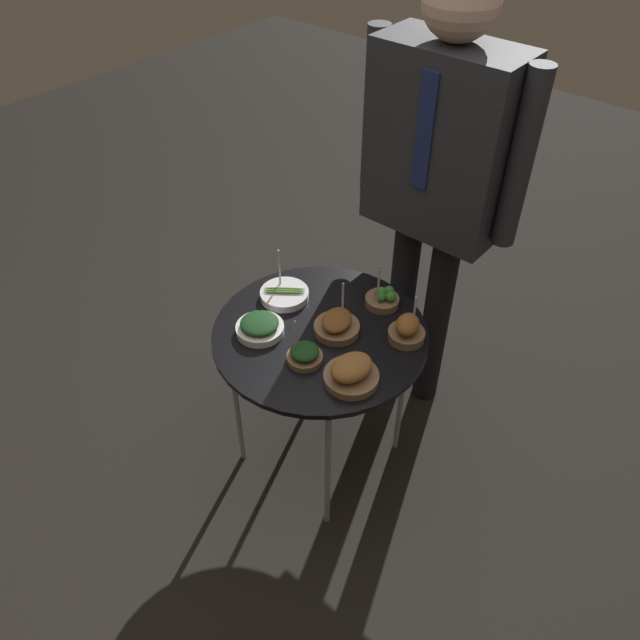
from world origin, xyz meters
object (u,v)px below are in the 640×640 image
at_px(bowl_roast_front_left, 407,330).
at_px(bowl_spinach_far_rim, 260,327).
at_px(serving_cart, 320,341).
at_px(bowl_roast_near_rim, 351,372).
at_px(bowl_asparagus_mid_left, 284,294).
at_px(bowl_broccoli_center, 383,299).
at_px(bowl_roast_front_right, 337,325).
at_px(waiter_figure, 439,165).
at_px(bowl_spinach_front_center, 305,354).

bearing_deg(bowl_roast_front_left, bowl_spinach_far_rim, -143.48).
bearing_deg(serving_cart, bowl_roast_near_rim, -26.36).
distance_m(bowl_asparagus_mid_left, bowl_broccoli_center, 0.33).
relative_size(bowl_roast_front_left, bowl_broccoli_center, 0.83).
bearing_deg(bowl_roast_front_left, bowl_roast_front_right, -148.25).
distance_m(bowl_asparagus_mid_left, waiter_figure, 0.66).
distance_m(bowl_asparagus_mid_left, bowl_spinach_front_center, 0.31).
height_order(bowl_spinach_front_center, bowl_broccoli_center, bowl_broccoli_center).
distance_m(bowl_roast_front_right, bowl_roast_near_rim, 0.22).
bearing_deg(waiter_figure, bowl_asparagus_mid_left, -119.25).
bearing_deg(bowl_broccoli_center, bowl_roast_near_rim, -68.79).
height_order(serving_cart, bowl_spinach_front_center, bowl_spinach_front_center).
relative_size(bowl_roast_near_rim, bowl_asparagus_mid_left, 0.99).
height_order(bowl_spinach_far_rim, bowl_roast_near_rim, bowl_roast_near_rim).
height_order(serving_cart, bowl_roast_front_right, bowl_roast_front_right).
relative_size(serving_cart, bowl_asparagus_mid_left, 4.17).
xyz_separation_m(bowl_spinach_front_center, bowl_broccoli_center, (0.03, 0.37, 0.00)).
height_order(bowl_roast_near_rim, bowl_roast_front_left, bowl_roast_front_left).
bearing_deg(waiter_figure, bowl_spinach_front_center, -91.06).
distance_m(bowl_spinach_far_rim, waiter_figure, 0.77).
bearing_deg(bowl_roast_front_right, bowl_broccoli_center, 80.61).
distance_m(bowl_roast_front_right, bowl_broccoli_center, 0.21).
height_order(serving_cart, bowl_asparagus_mid_left, bowl_asparagus_mid_left).
distance_m(bowl_roast_front_right, bowl_spinach_far_rim, 0.25).
bearing_deg(bowl_roast_front_left, bowl_asparagus_mid_left, -167.05).
height_order(bowl_roast_near_rim, bowl_broccoli_center, bowl_broccoli_center).
bearing_deg(bowl_asparagus_mid_left, bowl_roast_front_left, 12.95).
bearing_deg(bowl_roast_near_rim, bowl_roast_front_right, 140.39).
relative_size(bowl_roast_near_rim, waiter_figure, 0.10).
bearing_deg(waiter_figure, serving_cart, -96.48).
xyz_separation_m(bowl_roast_front_right, waiter_figure, (0.02, 0.49, 0.37)).
height_order(serving_cart, bowl_roast_near_rim, bowl_roast_near_rim).
distance_m(serving_cart, bowl_roast_front_right, 0.09).
relative_size(bowl_spinach_far_rim, bowl_roast_near_rim, 0.94).
bearing_deg(serving_cart, bowl_asparagus_mid_left, 165.46).
relative_size(bowl_roast_front_right, bowl_spinach_front_center, 1.15).
bearing_deg(bowl_spinach_front_center, bowl_roast_front_right, 92.46).
height_order(bowl_roast_front_right, bowl_asparagus_mid_left, bowl_roast_front_right).
bearing_deg(bowl_spinach_far_rim, bowl_spinach_front_center, -0.92).
bearing_deg(bowl_roast_front_left, bowl_roast_near_rim, -94.95).
distance_m(bowl_roast_front_left, waiter_figure, 0.54).
xyz_separation_m(serving_cart, bowl_roast_front_left, (0.23, 0.15, 0.08)).
height_order(serving_cart, bowl_broccoli_center, bowl_broccoli_center).
bearing_deg(bowl_spinach_front_center, waiter_figure, 88.94).
bearing_deg(bowl_broccoli_center, waiter_figure, 93.00).
xyz_separation_m(bowl_asparagus_mid_left, bowl_broccoli_center, (0.28, 0.19, 0.01)).
relative_size(bowl_spinach_far_rim, bowl_broccoli_center, 0.87).
bearing_deg(bowl_broccoli_center, bowl_spinach_far_rim, -121.05).
xyz_separation_m(bowl_roast_near_rim, bowl_spinach_front_center, (-0.16, -0.03, -0.01)).
relative_size(serving_cart, bowl_spinach_front_center, 4.74).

